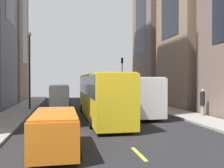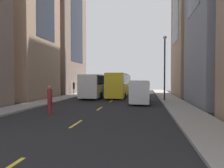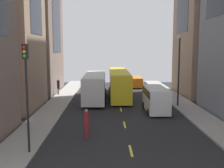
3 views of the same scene
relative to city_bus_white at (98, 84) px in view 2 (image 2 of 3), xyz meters
The scene contains 18 objects.
ground_plane 4.36m from the city_bus_white, 37.63° to the right, with size 41.62×41.62×0.00m, color black.
sidewalk_west 5.32m from the city_bus_white, 151.49° to the right, with size 2.79×44.00×0.15m, color gray.
sidewalk_east 10.92m from the city_bus_white, 12.71° to the right, with size 2.79×44.00×0.15m, color gray.
lane_stripe_1 17.75m from the city_bus_white, 79.99° to the right, with size 0.16×2.00×0.01m, color yellow.
lane_stripe_2 11.94m from the city_bus_white, 74.90° to the right, with size 0.16×2.00×0.01m, color yellow.
lane_stripe_3 6.49m from the city_bus_white, 60.25° to the right, with size 0.16×2.00×0.01m, color yellow.
lane_stripe_4 3.72m from the city_bus_white, 11.71° to the left, with size 0.16×2.00×0.01m, color yellow.
lane_stripe_5 7.58m from the city_bus_white, 65.20° to the left, with size 0.16×2.00×0.01m, color yellow.
lane_stripe_6 13.16m from the city_bus_white, 76.36° to the left, with size 0.16×2.00×0.01m, color yellow.
lane_stripe_7 18.99m from the city_bus_white, 80.66° to the left, with size 0.16×2.00×0.01m, color yellow.
building_west_2 17.06m from the city_bus_white, 146.32° to the left, with size 9.23×11.43×26.95m.
city_bus_white is the anchor object (origin of this frame).
streetcar_yellow 4.01m from the city_bus_white, 36.94° to the left, with size 2.70×13.77×3.59m.
delivery_van_white 9.37m from the city_bus_white, 44.96° to the right, with size 2.25×5.53×2.58m.
car_orange_0 13.36m from the city_bus_white, 60.59° to the left, with size 2.06×4.67×1.72m.
pedestrian_crossing_near 6.38m from the city_bus_white, 146.42° to the left, with size 0.39×0.39×2.23m.
pedestrian_crossing_mid 14.91m from the city_bus_white, 89.94° to the right, with size 0.36×0.36×2.22m.
streetlamp_near 10.89m from the city_bus_white, 23.81° to the right, with size 0.44×0.44×7.94m.
Camera 2 is at (4.11, -25.76, 2.72)m, focal length 29.99 mm.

